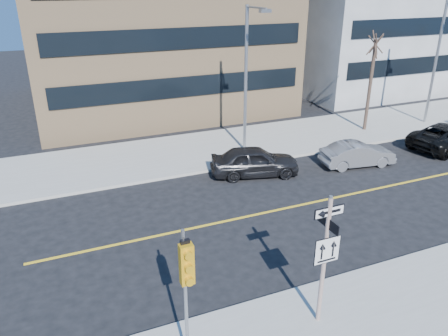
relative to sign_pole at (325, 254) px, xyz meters
name	(u,v)px	position (x,y,z in m)	size (l,w,h in m)	color
ground	(276,275)	(0.00, 2.51, -2.44)	(120.00, 120.00, 0.00)	black
far_sidewalk	(413,119)	(18.00, 14.51, -2.36)	(66.00, 6.00, 0.15)	#A19F97
road_centerline	(441,175)	(12.00, 6.51, -2.43)	(40.00, 0.14, 0.01)	yellow
sign_pole	(325,254)	(0.00, 0.00, 0.00)	(0.92, 0.92, 4.06)	silver
traffic_signal	(187,275)	(-4.00, -0.15, 0.59)	(0.32, 0.45, 4.00)	gray
parked_car_a	(255,161)	(3.06, 10.30, -1.67)	(4.50, 1.81, 1.53)	black
parked_car_b	(358,154)	(8.74, 9.26, -1.78)	(4.00, 1.39, 1.32)	slate
parked_car_c	(448,136)	(15.49, 9.37, -1.69)	(5.36, 2.47, 1.49)	black
streetlight_a	(248,71)	(4.00, 13.27, 2.32)	(0.55, 2.25, 8.00)	gray
streetlight_b	(440,55)	(18.00, 13.27, 2.32)	(0.55, 2.25, 8.00)	gray
street_tree_west	(375,46)	(13.00, 13.81, 3.09)	(1.80, 1.80, 6.35)	#35261F
building_grey_mid	(379,1)	(24.00, 26.51, 5.06)	(20.00, 16.00, 15.00)	gray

